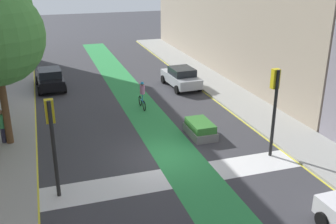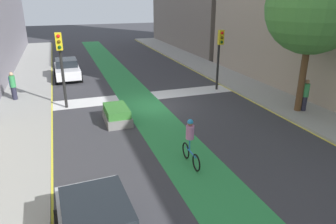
{
  "view_description": "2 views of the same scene",
  "coord_description": "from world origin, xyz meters",
  "px_view_note": "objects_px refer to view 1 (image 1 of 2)",
  "views": [
    {
      "loc": [
        -5.2,
        -16.65,
        9.05
      ],
      "look_at": [
        1.18,
        2.91,
        1.2
      ],
      "focal_mm": 42.22,
      "sensor_mm": 36.0,
      "label": 1
    },
    {
      "loc": [
        5.2,
        17.05,
        6.26
      ],
      "look_at": [
        0.56,
        3.84,
        1.01
      ],
      "focal_mm": 33.21,
      "sensor_mm": 36.0,
      "label": 2
    }
  ],
  "objects_px": {
    "traffic_signal_near_right": "(275,96)",
    "median_planter": "(200,129)",
    "car_silver_right_far": "(181,77)",
    "cyclist_in_lane": "(142,95)",
    "street_tree_far": "(13,6)",
    "traffic_signal_near_left": "(52,130)",
    "pedestrian_sidewalk_left_a": "(2,126)",
    "car_black_left_far": "(50,78)"
  },
  "relations": [
    {
      "from": "traffic_signal_near_right",
      "to": "median_planter",
      "type": "bearing_deg",
      "value": 127.44
    },
    {
      "from": "traffic_signal_near_right",
      "to": "car_silver_right_far",
      "type": "distance_m",
      "value": 12.26
    },
    {
      "from": "cyclist_in_lane",
      "to": "street_tree_far",
      "type": "bearing_deg",
      "value": 120.39
    },
    {
      "from": "cyclist_in_lane",
      "to": "street_tree_far",
      "type": "relative_size",
      "value": 0.26
    },
    {
      "from": "traffic_signal_near_left",
      "to": "cyclist_in_lane",
      "type": "height_order",
      "value": "traffic_signal_near_left"
    },
    {
      "from": "street_tree_far",
      "to": "pedestrian_sidewalk_left_a",
      "type": "bearing_deg",
      "value": -91.65
    },
    {
      "from": "car_black_left_far",
      "to": "traffic_signal_near_left",
      "type": "bearing_deg",
      "value": -91.39
    },
    {
      "from": "cyclist_in_lane",
      "to": "traffic_signal_near_right",
      "type": "bearing_deg",
      "value": -62.55
    },
    {
      "from": "car_silver_right_far",
      "to": "car_black_left_far",
      "type": "distance_m",
      "value": 9.93
    },
    {
      "from": "car_silver_right_far",
      "to": "traffic_signal_near_left",
      "type": "bearing_deg",
      "value": -128.41
    },
    {
      "from": "traffic_signal_near_right",
      "to": "car_black_left_far",
      "type": "bearing_deg",
      "value": 123.78
    },
    {
      "from": "car_silver_right_far",
      "to": "street_tree_far",
      "type": "distance_m",
      "value": 16.0
    },
    {
      "from": "traffic_signal_near_left",
      "to": "cyclist_in_lane",
      "type": "distance_m",
      "value": 10.81
    },
    {
      "from": "cyclist_in_lane",
      "to": "pedestrian_sidewalk_left_a",
      "type": "xyz_separation_m",
      "value": [
        -8.3,
        -3.08,
        0.11
      ]
    },
    {
      "from": "car_black_left_far",
      "to": "pedestrian_sidewalk_left_a",
      "type": "xyz_separation_m",
      "value": [
        -2.77,
        -9.48,
        0.27
      ]
    },
    {
      "from": "pedestrian_sidewalk_left_a",
      "to": "traffic_signal_near_left",
      "type": "bearing_deg",
      "value": -67.45
    },
    {
      "from": "traffic_signal_near_left",
      "to": "car_black_left_far",
      "type": "relative_size",
      "value": 0.97
    },
    {
      "from": "pedestrian_sidewalk_left_a",
      "to": "car_black_left_far",
      "type": "bearing_deg",
      "value": 73.73
    },
    {
      "from": "traffic_signal_near_left",
      "to": "car_silver_right_far",
      "type": "relative_size",
      "value": 0.97
    },
    {
      "from": "car_silver_right_far",
      "to": "car_black_left_far",
      "type": "height_order",
      "value": "same"
    },
    {
      "from": "traffic_signal_near_right",
      "to": "street_tree_far",
      "type": "xyz_separation_m",
      "value": [
        -12.18,
        21.72,
        2.42
      ]
    },
    {
      "from": "street_tree_far",
      "to": "median_planter",
      "type": "relative_size",
      "value": 3.26
    },
    {
      "from": "street_tree_far",
      "to": "car_black_left_far",
      "type": "bearing_deg",
      "value": -71.72
    },
    {
      "from": "traffic_signal_near_left",
      "to": "street_tree_far",
      "type": "distance_m",
      "value": 22.42
    },
    {
      "from": "traffic_signal_near_left",
      "to": "street_tree_far",
      "type": "height_order",
      "value": "street_tree_far"
    },
    {
      "from": "car_black_left_far",
      "to": "median_planter",
      "type": "xyz_separation_m",
      "value": [
        7.47,
        -11.62,
        -0.4
      ]
    },
    {
      "from": "car_black_left_far",
      "to": "car_silver_right_far",
      "type": "bearing_deg",
      "value": -16.05
    },
    {
      "from": "traffic_signal_near_right",
      "to": "median_planter",
      "type": "relative_size",
      "value": 2.03
    },
    {
      "from": "traffic_signal_near_right",
      "to": "pedestrian_sidewalk_left_a",
      "type": "xyz_separation_m",
      "value": [
        -12.65,
        5.31,
        -2.0
      ]
    },
    {
      "from": "traffic_signal_near_right",
      "to": "car_black_left_far",
      "type": "xyz_separation_m",
      "value": [
        -9.89,
        14.78,
        -2.27
      ]
    },
    {
      "from": "car_black_left_far",
      "to": "street_tree_far",
      "type": "height_order",
      "value": "street_tree_far"
    },
    {
      "from": "car_black_left_far",
      "to": "cyclist_in_lane",
      "type": "bearing_deg",
      "value": -49.15
    },
    {
      "from": "median_planter",
      "to": "traffic_signal_near_left",
      "type": "bearing_deg",
      "value": -155.17
    },
    {
      "from": "car_silver_right_far",
      "to": "pedestrian_sidewalk_left_a",
      "type": "distance_m",
      "value": 14.03
    },
    {
      "from": "car_black_left_far",
      "to": "pedestrian_sidewalk_left_a",
      "type": "bearing_deg",
      "value": -106.27
    },
    {
      "from": "median_planter",
      "to": "car_black_left_far",
      "type": "bearing_deg",
      "value": 122.72
    },
    {
      "from": "car_silver_right_far",
      "to": "cyclist_in_lane",
      "type": "height_order",
      "value": "cyclist_in_lane"
    },
    {
      "from": "cyclist_in_lane",
      "to": "pedestrian_sidewalk_left_a",
      "type": "relative_size",
      "value": 1.03
    },
    {
      "from": "car_silver_right_far",
      "to": "cyclist_in_lane",
      "type": "xyz_separation_m",
      "value": [
        -4.01,
        -3.65,
        0.17
      ]
    },
    {
      "from": "traffic_signal_near_right",
      "to": "street_tree_far",
      "type": "height_order",
      "value": "street_tree_far"
    },
    {
      "from": "car_black_left_far",
      "to": "street_tree_far",
      "type": "distance_m",
      "value": 8.69
    },
    {
      "from": "street_tree_far",
      "to": "median_planter",
      "type": "xyz_separation_m",
      "value": [
        9.76,
        -18.56,
        -5.09
      ]
    }
  ]
}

